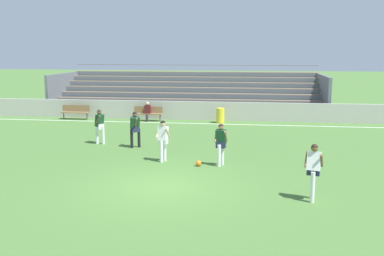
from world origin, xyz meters
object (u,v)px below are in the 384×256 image
Objects in this scene: bleacher_stand at (188,92)px; trash_bin at (220,116)px; spectator_seated at (148,110)px; player_dark_challenging at (221,141)px; player_dark_overlapping at (135,126)px; bench_far_left at (76,111)px; player_dark_wide_left at (100,124)px; player_white_pressing_high at (163,137)px; player_white_trailing_run at (314,167)px; soccer_ball at (199,163)px; bench_near_bin at (148,112)px.

bleacher_stand is 5.36m from trash_bin.
player_dark_challenging is at bearing -62.25° from spectator_seated.
player_dark_overlapping reaches higher than player_dark_challenging.
bench_far_left is 14.22m from player_dark_challenging.
player_dark_wide_left reaches higher than trash_bin.
player_white_trailing_run is at bearing -36.49° from player_white_pressing_high.
player_dark_wide_left is at bearing 141.90° from player_white_pressing_high.
player_white_trailing_run is at bearing -41.41° from player_dark_overlapping.
trash_bin is at bearing 105.27° from player_white_trailing_run.
player_dark_overlapping is (-3.34, -7.30, 0.52)m from trash_bin.
bench_far_left is 1.06× the size of player_white_trailing_run.
player_dark_challenging is at bearing -45.33° from bench_far_left.
trash_bin is at bearing 89.39° from soccer_ball.
player_dark_overlapping is at bearing 127.31° from player_white_pressing_high.
player_dark_challenging is 1.00× the size of player_dark_wide_left.
bench_near_bin is 1.09× the size of player_white_pressing_high.
player_dark_wide_left is 7.44× the size of soccer_ball.
bench_near_bin is 4.54m from trash_bin.
player_white_pressing_high reaches higher than player_dark_wide_left.
soccer_ball is at bearing -166.59° from player_dark_challenging.
player_white_trailing_run reaches higher than bench_far_left.
player_dark_challenging reaches higher than soccer_ball.
player_dark_overlapping is (5.93, -7.48, 0.43)m from bench_far_left.
player_dark_overlapping is at bearing 138.59° from player_white_trailing_run.
player_dark_wide_left is 6.16m from soccer_ball.
bleacher_stand is at bearing 77.21° from player_dark_wide_left.
trash_bin is 9.73m from player_white_pressing_high.
trash_bin is 4.54m from spectator_seated.
player_dark_overlapping is (-0.72, -11.86, -0.44)m from bleacher_stand.
player_dark_wide_left is (-0.66, -6.95, 0.43)m from bench_near_bin.
trash_bin is 0.55× the size of player_dark_overlapping.
player_dark_challenging is 0.96× the size of player_white_trailing_run.
player_dark_challenging is at bearing -28.12° from player_dark_wide_left.
player_white_pressing_high is 2.88m from player_dark_overlapping.
player_white_pressing_high is 2.35m from player_dark_challenging.
bench_far_left is at bearing 180.00° from bench_near_bin.
player_dark_challenging is at bearing -62.52° from bench_near_bin.
player_white_pressing_high is at bearing -73.08° from spectator_seated.
soccer_ball is at bearing -80.27° from bleacher_stand.
player_dark_overlapping is 9.37m from player_white_trailing_run.
spectator_seated is at bearing 113.48° from soccer_ball.
player_white_pressing_high is at bearing -38.10° from player_dark_wide_left.
bench_near_bin is at bearing 113.24° from soccer_ball.
trash_bin is (9.27, -0.18, -0.09)m from bench_far_left.
player_dark_challenging reaches higher than bench_near_bin.
player_dark_challenging is (3.35, -14.49, -0.45)m from bleacher_stand.
player_dark_challenging is at bearing -76.98° from bleacher_stand.
player_dark_wide_left is at bearing -59.62° from bench_far_left.
bleacher_stand is 11.63m from player_dark_wide_left.
player_white_trailing_run reaches higher than trash_bin.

